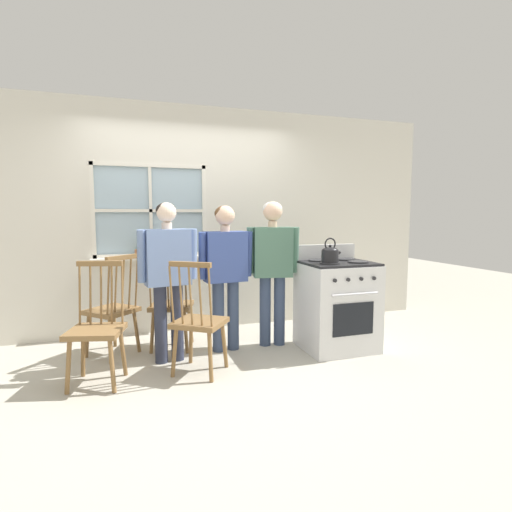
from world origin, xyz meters
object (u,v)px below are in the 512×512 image
at_px(chair_center_cluster, 199,323).
at_px(handbag, 166,272).
at_px(person_teen_center, 225,264).
at_px(kettle, 330,254).
at_px(potted_plant, 141,250).
at_px(chair_near_wall, 97,330).
at_px(stove, 337,304).
at_px(chair_by_window, 171,306).
at_px(person_adult_right, 272,259).
at_px(chair_near_stove, 113,310).
at_px(person_elderly_left, 168,268).

xyz_separation_m(chair_center_cluster, handbag, (-0.23, 0.52, 0.39)).
xyz_separation_m(person_teen_center, kettle, (0.96, -0.44, 0.11)).
xyz_separation_m(kettle, potted_plant, (-1.76, 1.25, -0.02)).
height_order(chair_near_wall, stove, stove).
bearing_deg(chair_center_cluster, chair_by_window, -42.58).
xyz_separation_m(chair_near_wall, person_teen_center, (1.22, 0.47, 0.45)).
bearing_deg(kettle, chair_by_window, 156.03).
bearing_deg(person_adult_right, person_teen_center, -169.32).
height_order(chair_near_stove, handbag, same).
xyz_separation_m(chair_near_stove, person_adult_right, (1.63, -0.20, 0.49)).
xyz_separation_m(chair_near_stove, kettle, (2.07, -0.64, 0.56)).
bearing_deg(chair_near_wall, chair_center_cluster, 11.28).
relative_size(person_teen_center, handbag, 4.90).
xyz_separation_m(chair_by_window, chair_center_cluster, (0.16, -0.74, 0.00)).
xyz_separation_m(chair_by_window, stove, (1.66, -0.53, 0.01)).
height_order(chair_center_cluster, person_elderly_left, person_elderly_left).
xyz_separation_m(chair_near_stove, stove, (2.23, -0.51, 0.01)).
height_order(chair_near_stove, person_teen_center, person_teen_center).
distance_m(chair_near_stove, person_adult_right, 1.71).
relative_size(person_teen_center, person_adult_right, 0.97).
height_order(chair_near_wall, chair_center_cluster, same).
bearing_deg(chair_center_cluster, potted_plant, -36.89).
distance_m(chair_by_window, kettle, 1.73).
height_order(person_adult_right, stove, person_adult_right).
height_order(person_elderly_left, kettle, person_elderly_left).
bearing_deg(chair_center_cluster, person_adult_right, -114.29).
bearing_deg(chair_near_stove, potted_plant, -160.13).
height_order(chair_by_window, person_teen_center, person_teen_center).
relative_size(chair_by_window, chair_near_wall, 1.00).
xyz_separation_m(chair_near_wall, handbag, (0.62, 0.47, 0.39)).
distance_m(chair_center_cluster, person_adult_right, 1.14).
height_order(person_teen_center, person_adult_right, person_adult_right).
relative_size(kettle, handbag, 0.80).
relative_size(person_teen_center, kettle, 6.09).
bearing_deg(person_adult_right, chair_near_stove, -176.99).
height_order(chair_center_cluster, person_adult_right, person_adult_right).
xyz_separation_m(chair_center_cluster, potted_plant, (-0.42, 1.33, 0.54)).
height_order(chair_by_window, chair_near_wall, same).
bearing_deg(potted_plant, chair_center_cluster, -72.29).
relative_size(chair_center_cluster, person_adult_right, 0.66).
bearing_deg(potted_plant, chair_near_stove, -116.61).
bearing_deg(chair_near_stove, person_teen_center, 126.02).
distance_m(chair_by_window, chair_center_cluster, 0.76).
xyz_separation_m(chair_near_stove, potted_plant, (0.31, 0.61, 0.54)).
relative_size(chair_near_stove, stove, 0.94).
height_order(person_elderly_left, person_teen_center, person_elderly_left).
relative_size(person_adult_right, stove, 1.43).
relative_size(person_adult_right, handbag, 5.05).
distance_m(chair_near_wall, person_adult_right, 1.87).
height_order(chair_by_window, potted_plant, potted_plant).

